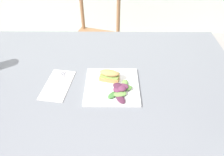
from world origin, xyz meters
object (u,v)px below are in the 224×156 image
at_px(chair_wooden_far, 96,38).
at_px(sandwich_half_front, 109,75).
at_px(dining_table, 100,96).
at_px(fork_on_napkin, 59,82).
at_px(plate_lunch, 112,86).

bearing_deg(chair_wooden_far, sandwich_half_front, -81.08).
height_order(dining_table, chair_wooden_far, chair_wooden_far).
xyz_separation_m(chair_wooden_far, sandwich_half_front, (0.14, -0.90, 0.33)).
relative_size(chair_wooden_far, fork_on_napkin, 4.68).
height_order(sandwich_half_front, fork_on_napkin, sandwich_half_front).
height_order(chair_wooden_far, plate_lunch, chair_wooden_far).
relative_size(dining_table, chair_wooden_far, 1.62).
bearing_deg(dining_table, chair_wooden_far, 95.86).
bearing_deg(sandwich_half_front, dining_table, 171.85).
xyz_separation_m(dining_table, fork_on_napkin, (-0.19, -0.02, 0.12)).
xyz_separation_m(dining_table, sandwich_half_front, (0.05, -0.01, 0.15)).
distance_m(plate_lunch, fork_on_napkin, 0.25).
xyz_separation_m(dining_table, chair_wooden_far, (-0.09, 0.89, -0.18)).
xyz_separation_m(plate_lunch, sandwich_half_front, (-0.01, 0.04, 0.03)).
relative_size(plate_lunch, sandwich_half_front, 2.48).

